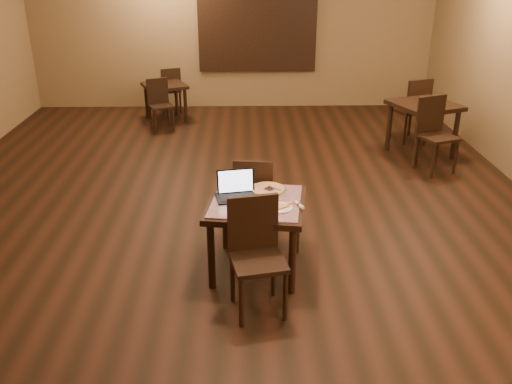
{
  "coord_description": "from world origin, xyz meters",
  "views": [
    {
      "loc": [
        0.23,
        -6.1,
        2.96
      ],
      "look_at": [
        0.33,
        -1.36,
        0.85
      ],
      "focal_mm": 38.0,
      "sensor_mm": 36.0,
      "label": 1
    }
  ],
  "objects_px": {
    "laptop": "(236,190)",
    "pizza_pan": "(268,190)",
    "other_table_b": "(165,90)",
    "other_table_b_chair_far": "(170,88)",
    "chair_main_near": "(256,248)",
    "chair_main_far": "(254,194)",
    "other_table_a_chair_near": "(434,130)",
    "tiled_table": "(256,210)",
    "other_table_a_chair_far": "(414,107)",
    "other_table_b_chair_near": "(160,101)",
    "other_table_a": "(424,112)"
  },
  "relations": [
    {
      "from": "other_table_b",
      "to": "chair_main_near",
      "type": "bearing_deg",
      "value": -98.4
    },
    {
      "from": "other_table_a",
      "to": "other_table_b",
      "type": "bearing_deg",
      "value": 133.39
    },
    {
      "from": "chair_main_near",
      "to": "chair_main_far",
      "type": "relative_size",
      "value": 1.07
    },
    {
      "from": "tiled_table",
      "to": "other_table_a_chair_far",
      "type": "distance_m",
      "value": 4.81
    },
    {
      "from": "chair_main_far",
      "to": "chair_main_near",
      "type": "bearing_deg",
      "value": 96.76
    },
    {
      "from": "chair_main_near",
      "to": "laptop",
      "type": "bearing_deg",
      "value": 92.18
    },
    {
      "from": "tiled_table",
      "to": "pizza_pan",
      "type": "distance_m",
      "value": 0.29
    },
    {
      "from": "other_table_a",
      "to": "other_table_a_chair_near",
      "type": "bearing_deg",
      "value": -114.3
    },
    {
      "from": "chair_main_near",
      "to": "chair_main_far",
      "type": "height_order",
      "value": "chair_main_near"
    },
    {
      "from": "other_table_b_chair_near",
      "to": "laptop",
      "type": "bearing_deg",
      "value": -96.38
    },
    {
      "from": "other_table_a_chair_far",
      "to": "other_table_b_chair_far",
      "type": "bearing_deg",
      "value": -45.41
    },
    {
      "from": "tiled_table",
      "to": "other_table_a",
      "type": "distance_m",
      "value": 4.28
    },
    {
      "from": "chair_main_near",
      "to": "pizza_pan",
      "type": "relative_size",
      "value": 2.73
    },
    {
      "from": "chair_main_far",
      "to": "laptop",
      "type": "relative_size",
      "value": 2.39
    },
    {
      "from": "chair_main_far",
      "to": "other_table_b_chair_far",
      "type": "relative_size",
      "value": 1.09
    },
    {
      "from": "chair_main_far",
      "to": "other_table_b_chair_near",
      "type": "distance_m",
      "value": 4.52
    },
    {
      "from": "other_table_b",
      "to": "other_table_b_chair_far",
      "type": "relative_size",
      "value": 1.08
    },
    {
      "from": "other_table_a_chair_near",
      "to": "other_table_a_chair_far",
      "type": "relative_size",
      "value": 1.0
    },
    {
      "from": "other_table_a_chair_far",
      "to": "chair_main_near",
      "type": "bearing_deg",
      "value": 38.16
    },
    {
      "from": "tiled_table",
      "to": "other_table_a_chair_near",
      "type": "distance_m",
      "value": 3.78
    },
    {
      "from": "chair_main_far",
      "to": "other_table_a_chair_near",
      "type": "xyz_separation_m",
      "value": [
        2.64,
        2.09,
        0.06
      ]
    },
    {
      "from": "tiled_table",
      "to": "other_table_a",
      "type": "height_order",
      "value": "other_table_a"
    },
    {
      "from": "tiled_table",
      "to": "other_table_b_chair_far",
      "type": "xyz_separation_m",
      "value": [
        -1.57,
        5.9,
        -0.15
      ]
    },
    {
      "from": "laptop",
      "to": "other_table_b_chair_far",
      "type": "distance_m",
      "value": 5.96
    },
    {
      "from": "tiled_table",
      "to": "other_table_a_chair_near",
      "type": "xyz_separation_m",
      "value": [
        2.63,
        2.71,
        -0.05
      ]
    },
    {
      "from": "other_table_a",
      "to": "other_table_b",
      "type": "relative_size",
      "value": 1.19
    },
    {
      "from": "pizza_pan",
      "to": "other_table_b_chair_near",
      "type": "relative_size",
      "value": 0.43
    },
    {
      "from": "other_table_b_chair_far",
      "to": "chair_main_near",
      "type": "bearing_deg",
      "value": 80.19
    },
    {
      "from": "other_table_a_chair_near",
      "to": "other_table_b",
      "type": "height_order",
      "value": "other_table_a_chair_near"
    },
    {
      "from": "other_table_b",
      "to": "laptop",
      "type": "bearing_deg",
      "value": -98.3
    },
    {
      "from": "tiled_table",
      "to": "other_table_b_chair_far",
      "type": "distance_m",
      "value": 6.1
    },
    {
      "from": "chair_main_far",
      "to": "tiled_table",
      "type": "bearing_deg",
      "value": 98.14
    },
    {
      "from": "laptop",
      "to": "other_table_b_chair_far",
      "type": "relative_size",
      "value": 0.46
    },
    {
      "from": "chair_main_near",
      "to": "other_table_b",
      "type": "bearing_deg",
      "value": 92.85
    },
    {
      "from": "chair_main_far",
      "to": "other_table_a_chair_far",
      "type": "xyz_separation_m",
      "value": [
        2.71,
        3.36,
        0.06
      ]
    },
    {
      "from": "other_table_b",
      "to": "other_table_b_chair_near",
      "type": "bearing_deg",
      "value": -116.55
    },
    {
      "from": "laptop",
      "to": "other_table_b_chair_near",
      "type": "xyz_separation_m",
      "value": [
        -1.43,
        4.73,
        -0.32
      ]
    },
    {
      "from": "laptop",
      "to": "other_table_b_chair_far",
      "type": "xyz_separation_m",
      "value": [
        -1.37,
        5.79,
        -0.32
      ]
    },
    {
      "from": "other_table_a",
      "to": "other_table_b_chair_far",
      "type": "xyz_separation_m",
      "value": [
        -4.23,
        2.55,
        -0.19
      ]
    },
    {
      "from": "other_table_a_chair_near",
      "to": "other_table_b_chair_near",
      "type": "distance_m",
      "value": 4.76
    },
    {
      "from": "laptop",
      "to": "other_table_b",
      "type": "height_order",
      "value": "laptop"
    },
    {
      "from": "laptop",
      "to": "other_table_a_chair_far",
      "type": "bearing_deg",
      "value": 42.7
    },
    {
      "from": "chair_main_near",
      "to": "laptop",
      "type": "distance_m",
      "value": 0.78
    },
    {
      "from": "chair_main_near",
      "to": "other_table_a_chair_far",
      "type": "bearing_deg",
      "value": 47.42
    },
    {
      "from": "laptop",
      "to": "other_table_b",
      "type": "relative_size",
      "value": 0.42
    },
    {
      "from": "chair_main_near",
      "to": "other_table_a",
      "type": "bearing_deg",
      "value": 43.9
    },
    {
      "from": "pizza_pan",
      "to": "chair_main_near",
      "type": "bearing_deg",
      "value": -99.28
    },
    {
      "from": "laptop",
      "to": "other_table_a_chair_near",
      "type": "relative_size",
      "value": 0.38
    },
    {
      "from": "chair_main_near",
      "to": "pizza_pan",
      "type": "bearing_deg",
      "value": 68.77
    },
    {
      "from": "laptop",
      "to": "pizza_pan",
      "type": "bearing_deg",
      "value": 11.81
    }
  ]
}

